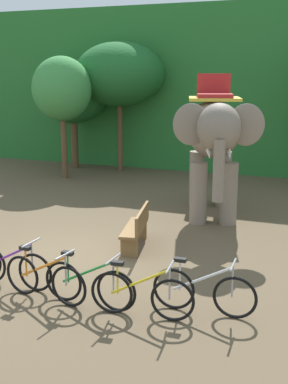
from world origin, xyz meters
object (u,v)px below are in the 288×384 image
(tree_right, at_px, (62,89))
(bike_orange, at_px, (45,279))
(bike_purple, at_px, (12,266))
(bike_yellow, at_px, (141,295))
(bike_green, at_px, (89,284))
(bike_white, at_px, (203,291))
(wooden_bench, at_px, (137,227))
(elephant, at_px, (214,136))
(tree_far_right, at_px, (119,74))
(tree_far_left, at_px, (73,92))

(tree_right, relative_size, bike_orange, 2.57)
(bike_purple, height_order, bike_orange, same)
(bike_yellow, bearing_deg, bike_green, 176.95)
(tree_right, relative_size, bike_yellow, 2.57)
(tree_right, height_order, bike_yellow, tree_right)
(tree_right, bearing_deg, bike_white, -48.87)
(bike_white, relative_size, wooden_bench, 1.10)
(bike_purple, relative_size, wooden_bench, 1.10)
(bike_white, bearing_deg, elephant, 102.05)
(bike_green, distance_m, bike_white, 1.89)
(bike_white, distance_m, wooden_bench, 3.31)
(bike_purple, distance_m, wooden_bench, 3.05)
(bike_white, bearing_deg, wooden_bench, 130.60)
(tree_far_right, distance_m, bike_purple, 11.54)
(bike_white, xyz_separation_m, wooden_bench, (-2.15, 2.51, 0.09))
(tree_right, height_order, wooden_bench, tree_right)
(tree_far_right, bearing_deg, elephant, -46.10)
(bike_orange, bearing_deg, wooden_bench, 80.59)
(wooden_bench, bearing_deg, bike_purple, -116.31)
(tree_far_left, bearing_deg, bike_purple, -66.87)
(elephant, bearing_deg, bike_orange, -104.25)
(tree_far_right, bearing_deg, bike_white, -60.00)
(elephant, relative_size, bike_purple, 2.48)
(bike_green, distance_m, bike_yellow, 0.96)
(elephant, bearing_deg, bike_purple, -112.68)
(tree_far_right, relative_size, elephant, 1.17)
(bike_white, height_order, wooden_bench, bike_white)
(bike_orange, bearing_deg, tree_right, 117.96)
(bike_yellow, distance_m, wooden_bench, 3.24)
(tree_right, distance_m, tree_far_right, 2.48)
(wooden_bench, bearing_deg, tree_far_left, 126.67)
(bike_orange, bearing_deg, tree_far_left, 116.33)
(tree_far_left, bearing_deg, tree_far_right, 1.70)
(tree_far_left, relative_size, tree_right, 0.98)
(tree_right, distance_m, bike_yellow, 11.46)
(tree_right, xyz_separation_m, bike_green, (5.58, -8.92, -2.84))
(bike_orange, relative_size, bike_yellow, 1.00)
(tree_right, height_order, bike_purple, tree_right)
(bike_orange, height_order, bike_yellow, same)
(tree_right, xyz_separation_m, tree_far_right, (1.36, 2.01, 0.51))
(bike_green, xyz_separation_m, wooden_bench, (-0.31, 2.93, 0.09))
(bike_purple, relative_size, bike_yellow, 1.00)
(bike_purple, bearing_deg, wooden_bench, 63.69)
(tree_far_left, relative_size, wooden_bench, 2.77)
(bike_orange, height_order, wooden_bench, bike_orange)
(bike_yellow, height_order, bike_white, same)
(tree_far_right, distance_m, bike_white, 12.60)
(tree_far_left, height_order, bike_green, tree_far_left)
(bike_green, height_order, wooden_bench, bike_green)
(tree_far_left, height_order, tree_right, tree_right)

